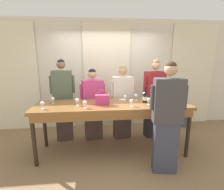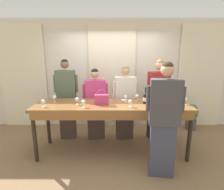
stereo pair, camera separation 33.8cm
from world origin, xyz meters
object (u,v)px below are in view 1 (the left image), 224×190
object	(u,v)px
tasting_bar	(113,108)
handbag	(102,99)
guest_olive_jacket	(63,100)
potted_plant	(184,113)
wine_glass_center_left	(149,100)
guest_cream_sweater	(122,102)
wine_glass_near_host	(125,97)
guest_pink_top	(93,105)
wine_glass_center_mid	(53,99)
wine_glass_back_left	(132,101)
wine_glass_center_right	(183,98)
guest_striped_shirt	(154,99)
wine_glass_back_right	(157,97)
wine_glass_front_mid	(136,96)
wine_glass_front_right	(42,104)
wine_bottle	(145,97)
wine_glass_back_mid	(85,103)
wine_glass_front_left	(77,100)
host_pouring	(167,119)

from	to	relation	value
tasting_bar	handbag	world-z (taller)	handbag
guest_olive_jacket	potted_plant	xyz separation A→B (m)	(3.10, 0.47, -0.59)
wine_glass_center_left	guest_cream_sweater	size ratio (longest dim) A/B	0.08
tasting_bar	guest_cream_sweater	bearing A→B (deg)	65.33
guest_cream_sweater	guest_olive_jacket	bearing A→B (deg)	180.00
wine_glass_near_host	guest_cream_sweater	world-z (taller)	guest_cream_sweater
wine_glass_near_host	guest_pink_top	bearing A→B (deg)	142.55
wine_glass_center_mid	wine_glass_back_left	xyz separation A→B (m)	(1.46, -0.32, 0.00)
wine_glass_center_right	potted_plant	size ratio (longest dim) A/B	0.20
guest_pink_top	wine_glass_center_left	bearing A→B (deg)	-35.91
wine_glass_center_mid	guest_striped_shirt	world-z (taller)	guest_striped_shirt
wine_glass_back_right	guest_pink_top	xyz separation A→B (m)	(-1.27, 0.55, -0.28)
wine_glass_front_mid	guest_pink_top	bearing A→B (deg)	155.47
wine_glass_back_left	potted_plant	size ratio (longest dim) A/B	0.20
wine_glass_near_host	guest_cream_sweater	xyz separation A→B (m)	(0.03, 0.49, -0.25)
wine_glass_front_right	guest_olive_jacket	size ratio (longest dim) A/B	0.07
wine_bottle	wine_glass_center_right	world-z (taller)	wine_bottle
guest_striped_shirt	potted_plant	world-z (taller)	guest_striped_shirt
wine_glass_front_mid	wine_glass_center_right	size ratio (longest dim) A/B	1.00
wine_glass_back_mid	guest_cream_sweater	bearing A→B (deg)	46.47
wine_glass_back_mid	wine_glass_front_mid	bearing A→B (deg)	23.44
wine_glass_back_right	guest_olive_jacket	distance (m)	2.00
tasting_bar	wine_glass_back_right	bearing A→B (deg)	5.38
wine_glass_front_mid	wine_glass_front_left	bearing A→B (deg)	-167.53
wine_glass_center_mid	guest_striped_shirt	distance (m)	2.23
wine_glass_near_host	host_pouring	bearing A→B (deg)	-57.35
tasting_bar	wine_glass_center_left	distance (m)	0.70
tasting_bar	wine_glass_back_mid	xyz separation A→B (m)	(-0.51, -0.21, 0.18)
wine_glass_back_left	potted_plant	xyz separation A→B (m)	(1.75, 1.30, -0.74)
wine_glass_front_right	wine_glass_near_host	xyz separation A→B (m)	(1.50, 0.32, 0.00)
wine_glass_center_right	guest_pink_top	size ratio (longest dim) A/B	0.08
handbag	guest_cream_sweater	world-z (taller)	guest_cream_sweater
wine_glass_center_mid	potted_plant	world-z (taller)	wine_glass_center_mid
wine_glass_front_left	guest_striped_shirt	xyz separation A→B (m)	(1.69, 0.66, -0.18)
guest_cream_sweater	guest_striped_shirt	bearing A→B (deg)	0.00
tasting_bar	wine_glass_front_mid	size ratio (longest dim) A/B	21.72
tasting_bar	wine_glass_front_right	xyz separation A→B (m)	(-1.23, -0.18, 0.18)
handbag	guest_pink_top	xyz separation A→B (m)	(-0.18, 0.65, -0.29)
wine_bottle	host_pouring	xyz separation A→B (m)	(0.16, -0.72, -0.18)
guest_olive_jacket	wine_glass_center_left	bearing A→B (deg)	-24.00
wine_glass_front_right	guest_striped_shirt	size ratio (longest dim) A/B	0.07
wine_glass_near_host	host_pouring	size ratio (longest dim) A/B	0.07
wine_glass_center_mid	wine_glass_back_left	world-z (taller)	same
potted_plant	handbag	bearing A→B (deg)	-153.59
wine_glass_front_right	wine_glass_center_right	size ratio (longest dim) A/B	1.00
wine_glass_center_right	guest_cream_sweater	bearing A→B (deg)	147.68
wine_bottle	wine_glass_front_right	world-z (taller)	wine_bottle
tasting_bar	wine_bottle	world-z (taller)	wine_bottle
wine_glass_back_left	guest_striped_shirt	distance (m)	1.10
wine_glass_center_mid	wine_glass_back_mid	size ratio (longest dim) A/B	1.00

